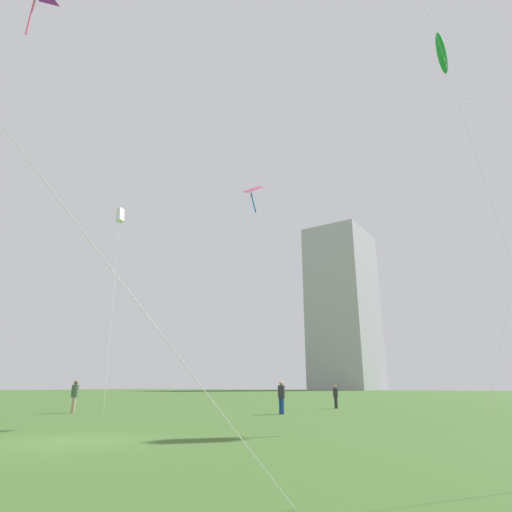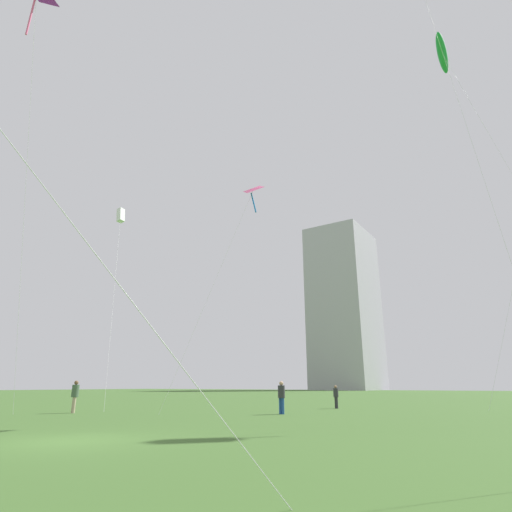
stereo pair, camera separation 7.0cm
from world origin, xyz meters
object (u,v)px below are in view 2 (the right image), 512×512
person_standing_3 (75,394)px  distant_highrise_0 (345,308)px  kite_flying_4 (121,216)px  kite_flying_6 (253,191)px  kite_flying_7 (442,54)px  person_standing_1 (336,395)px  person_standing_2 (281,395)px

person_standing_3 → distant_highrise_0: distant_highrise_0 is taller
kite_flying_4 → distant_highrise_0: size_ratio=0.31×
kite_flying_6 → distant_highrise_0: bearing=106.6°
kite_flying_4 → kite_flying_7: kite_flying_7 is taller
person_standing_1 → person_standing_2: 7.30m
kite_flying_4 → kite_flying_6: (15.75, -1.48, -2.05)m
kite_flying_7 → person_standing_1: bearing=-168.4°
person_standing_1 → kite_flying_7: size_ratio=0.06×
kite_flying_4 → kite_flying_7: (28.73, 6.79, 10.38)m
kite_flying_7 → distant_highrise_0: bearing=113.5°
kite_flying_4 → kite_flying_7: 31.29m
kite_flying_4 → kite_flying_6: size_ratio=1.14×
person_standing_3 → kite_flying_6: (8.28, 6.55, 13.85)m
kite_flying_4 → distant_highrise_0: distant_highrise_0 is taller
kite_flying_4 → distant_highrise_0: 123.09m
person_standing_3 → kite_flying_6: 17.42m
person_standing_1 → person_standing_3: size_ratio=0.85×
distant_highrise_0 → person_standing_2: bearing=-70.5°
kite_flying_6 → distant_highrise_0: 128.32m
person_standing_1 → kite_flying_6: size_ratio=0.10×
person_standing_1 → distant_highrise_0: 125.66m
kite_flying_4 → kite_flying_7: size_ratio=0.63×
person_standing_1 → person_standing_3: (-11.33, -12.78, 0.15)m
person_standing_2 → kite_flying_6: bearing=169.9°
kite_flying_6 → person_standing_2: bearing=-22.1°
person_standing_1 → person_standing_3: 17.08m
person_standing_1 → kite_flying_4: (-18.79, -4.75, 16.06)m
person_standing_2 → kite_flying_7: kite_flying_7 is taller
person_standing_1 → kite_flying_7: kite_flying_7 is taller
person_standing_3 → kite_flying_7: (21.26, 14.82, 26.28)m
person_standing_2 → person_standing_3: (-10.87, -5.49, 0.03)m
kite_flying_7 → kite_flying_6: bearing=-147.5°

